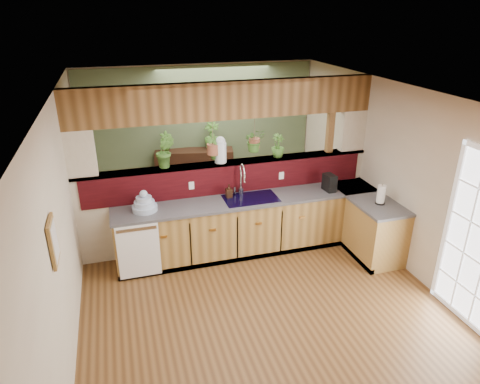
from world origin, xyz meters
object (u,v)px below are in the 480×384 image
object	(u,v)px
soap_dispenser	(229,191)
coffee_maker	(330,183)
shelving_console	(195,174)
faucet	(241,178)
glass_jar	(220,150)
dish_stack	(144,204)
paper_towel	(381,195)

from	to	relation	value
soap_dispenser	coffee_maker	bearing A→B (deg)	-7.18
soap_dispenser	shelving_console	world-z (taller)	soap_dispenser
faucet	shelving_console	xyz separation A→B (m)	(-0.33, 2.12, -0.68)
glass_jar	dish_stack	bearing A→B (deg)	-164.03
dish_stack	coffee_maker	size ratio (longest dim) A/B	1.35
coffee_maker	glass_jar	world-z (taller)	glass_jar
dish_stack	coffee_maker	bearing A→B (deg)	-1.95
faucet	soap_dispenser	bearing A→B (deg)	-174.84
coffee_maker	paper_towel	bearing A→B (deg)	-58.45
coffee_maker	glass_jar	size ratio (longest dim) A/B	0.65
dish_stack	soap_dispenser	world-z (taller)	dish_stack
coffee_maker	shelving_console	distance (m)	2.95
faucet	glass_jar	size ratio (longest dim) A/B	1.29
dish_stack	coffee_maker	xyz separation A→B (m)	(2.85, -0.10, 0.02)
paper_towel	shelving_console	world-z (taller)	paper_towel
soap_dispenser	glass_jar	bearing A→B (deg)	104.23
coffee_maker	glass_jar	xyz separation A→B (m)	(-1.65, 0.44, 0.57)
shelving_console	dish_stack	bearing A→B (deg)	-105.23
faucet	soap_dispenser	world-z (taller)	faucet
faucet	coffee_maker	world-z (taller)	faucet
soap_dispenser	glass_jar	distance (m)	0.64
dish_stack	shelving_console	distance (m)	2.57
faucet	dish_stack	xyz separation A→B (m)	(-1.47, -0.12, -0.18)
faucet	paper_towel	xyz separation A→B (m)	(1.88, -0.87, -0.14)
coffee_maker	paper_towel	distance (m)	0.82
coffee_maker	faucet	bearing A→B (deg)	165.39
faucet	dish_stack	world-z (taller)	faucet
soap_dispenser	paper_towel	xyz separation A→B (m)	(2.08, -0.85, 0.04)
dish_stack	shelving_console	world-z (taller)	dish_stack
paper_towel	glass_jar	size ratio (longest dim) A/B	0.76
faucet	shelving_console	size ratio (longest dim) A/B	0.35
dish_stack	soap_dispenser	bearing A→B (deg)	4.62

